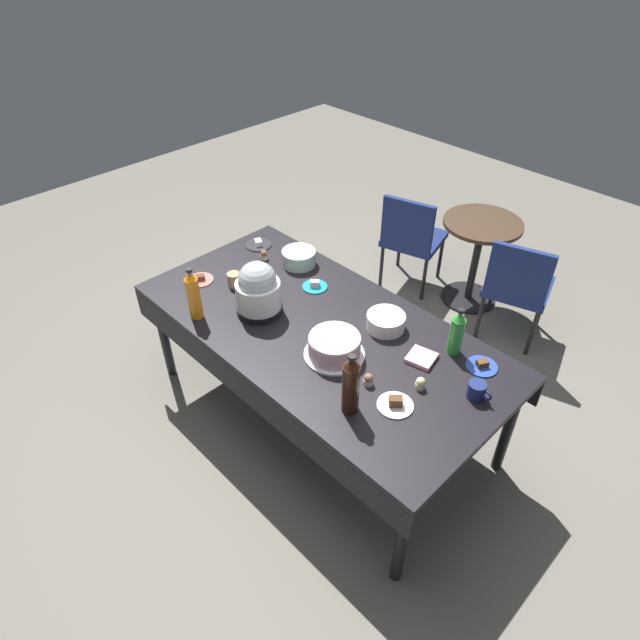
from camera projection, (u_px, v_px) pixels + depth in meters
name	position (u px, v px, depth m)	size (l,w,h in m)	color
ground	(320.00, 415.00, 3.58)	(9.00, 9.00, 0.00)	slate
potluck_table	(320.00, 335.00, 3.15)	(2.20, 1.10, 0.75)	black
frosted_layer_cake	(334.00, 347.00, 2.88)	(0.33, 0.33, 0.13)	silver
slow_cooker	(258.00, 290.00, 3.12)	(0.27, 0.27, 0.33)	black
glass_salad_bowl	(299.00, 258.00, 3.58)	(0.22, 0.22, 0.10)	#B2C6BC
ceramic_snack_bowl	(386.00, 322.00, 3.07)	(0.22, 0.22, 0.09)	silver
dessert_plate_cobalt	(482.00, 366.00, 2.85)	(0.17, 0.17, 0.04)	#2D4CB2
dessert_plate_charcoal	(258.00, 244.00, 3.79)	(0.18, 0.18, 0.04)	#2D2D33
dessert_plate_coral	(200.00, 279.00, 3.46)	(0.17, 0.17, 0.04)	#E07266
dessert_plate_teal	(315.00, 286.00, 3.40)	(0.16, 0.16, 0.05)	teal
dessert_plate_white	(395.00, 404.00, 2.63)	(0.18, 0.18, 0.05)	white
cupcake_berry	(264.00, 255.00, 3.64)	(0.05, 0.05, 0.07)	beige
cupcake_cocoa	(368.00, 380.00, 2.73)	(0.05, 0.05, 0.07)	beige
cupcake_rose	(420.00, 383.00, 2.71)	(0.05, 0.05, 0.07)	beige
cupcake_vanilla	(258.00, 269.00, 3.51)	(0.05, 0.05, 0.07)	beige
soda_bottle_cola	(351.00, 385.00, 2.52)	(0.08, 0.08, 0.35)	#33190F
soda_bottle_orange_juice	(194.00, 295.00, 3.09)	(0.08, 0.08, 0.33)	orange
soda_bottle_lime_soda	(457.00, 333.00, 2.86)	(0.07, 0.07, 0.29)	green
coffee_mug_navy	(477.00, 390.00, 2.66)	(0.13, 0.09, 0.09)	navy
coffee_mug_tan	(234.00, 280.00, 3.39)	(0.12, 0.08, 0.09)	tan
paper_napkin_stack	(421.00, 358.00, 2.89)	(0.14, 0.14, 0.02)	pink
maroon_chair_left	(411.00, 236.00, 4.41)	(0.54, 0.54, 0.85)	navy
maroon_chair_right	(518.00, 284.00, 3.88)	(0.55, 0.55, 0.85)	navy
round_cafe_table	(478.00, 247.00, 4.26)	(0.60, 0.60, 0.72)	#473323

